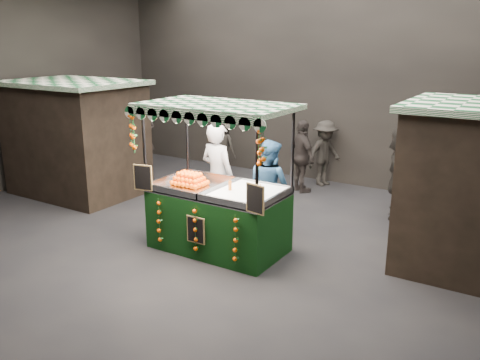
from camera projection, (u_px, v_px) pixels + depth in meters
The scene contains 12 objects.
ground at pixel (208, 245), 8.92m from camera, with size 12.00×12.00×0.00m, color black.
market_hall at pixel (204, 47), 8.00m from camera, with size 12.10×10.10×5.05m.
neighbour_stall_left at pixel (76, 137), 11.63m from camera, with size 3.00×2.20×2.60m.
juice_stall at pixel (218, 207), 8.52m from camera, with size 2.59×1.52×2.50m.
vendor_grey at pixel (218, 176), 9.49m from camera, with size 0.80×0.58×2.03m.
vendor_blue at pixel (269, 187), 9.27m from camera, with size 1.01×0.88×1.76m.
shopper_0 at pixel (142, 137), 13.65m from camera, with size 0.81×0.70×1.88m.
shopper_1 at pixel (418, 184), 9.16m from camera, with size 1.19×1.14×1.94m.
shopper_2 at pixel (302, 157), 11.78m from camera, with size 1.05×0.91×1.70m.
shopper_3 at pixel (325, 153), 12.33m from camera, with size 0.93×1.18×1.61m.
shopper_4 at pixel (221, 147), 13.08m from camera, with size 0.79×0.53×1.57m.
shopper_5 at pixel (402, 173), 10.04m from camera, with size 0.91×1.82×1.88m.
Camera 1 is at (4.88, -6.71, 3.52)m, focal length 37.87 mm.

